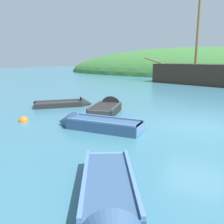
{
  "coord_description": "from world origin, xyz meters",
  "views": [
    {
      "loc": [
        1.63,
        -10.17,
        2.71
      ],
      "look_at": [
        -4.02,
        -0.19,
        0.18
      ],
      "focal_mm": 38.9,
      "sensor_mm": 36.0,
      "label": 1
    }
  ],
  "objects": [
    {
      "name": "rowboat_outer_left",
      "position": [
        -7.48,
        0.63,
        0.08
      ],
      "size": [
        2.93,
        3.07,
        0.89
      ],
      "rotation": [
        0.0,
        0.0,
        0.83
      ],
      "color": "black",
      "rests_on": "ground"
    },
    {
      "name": "ground_plane",
      "position": [
        0.0,
        0.0,
        0.0
      ],
      "size": [
        120.0,
        120.0,
        0.0
      ],
      "primitive_type": "plane",
      "color": "teal"
    },
    {
      "name": "shore_hill",
      "position": [
        -6.9,
        34.64,
        0.0
      ],
      "size": [
        51.79,
        21.54,
        9.38
      ],
      "primitive_type": "ellipsoid",
      "color": "#387033",
      "rests_on": "ground"
    },
    {
      "name": "rowboat_near_dock",
      "position": [
        -0.36,
        -6.74,
        0.13
      ],
      "size": [
        2.67,
        3.43,
        0.98
      ],
      "rotation": [
        0.0,
        0.0,
        5.27
      ],
      "color": "#335175",
      "rests_on": "ground"
    },
    {
      "name": "buoy_orange",
      "position": [
        -6.91,
        -3.05,
        0.0
      ],
      "size": [
        0.44,
        0.44,
        0.44
      ],
      "primitive_type": "sphere",
      "color": "orange",
      "rests_on": "ground"
    },
    {
      "name": "rowboat_far",
      "position": [
        -4.69,
        0.52,
        0.13
      ],
      "size": [
        1.97,
        3.15,
        1.16
      ],
      "rotation": [
        0.0,
        0.0,
        1.86
      ],
      "color": "black",
      "rests_on": "ground"
    },
    {
      "name": "sailing_ship",
      "position": [
        -1.29,
        17.26,
        0.86
      ],
      "size": [
        16.06,
        7.29,
        13.36
      ],
      "rotation": [
        0.0,
        0.0,
        2.87
      ],
      "color": "#38281E",
      "rests_on": "ground"
    },
    {
      "name": "rowboat_outer_right",
      "position": [
        -3.55,
        -2.51,
        0.14
      ],
      "size": [
        3.66,
        1.28,
        0.94
      ],
      "rotation": [
        0.0,
        0.0,
        3.23
      ],
      "color": "#335175",
      "rests_on": "ground"
    }
  ]
}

